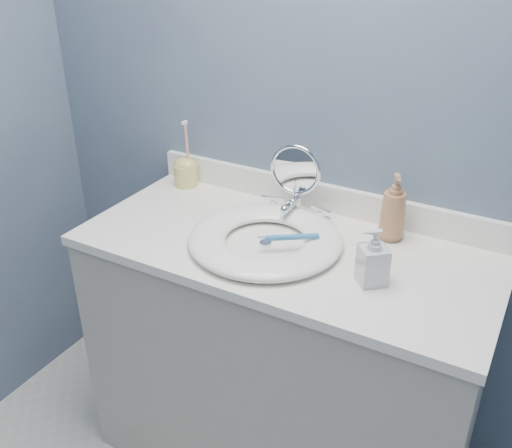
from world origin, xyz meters
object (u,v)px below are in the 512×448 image
Objects in this scene: soap_bottle_clear at (373,257)px; toothbrush_holder at (186,171)px; soap_bottle_amber at (394,207)px; makeup_mirror at (295,178)px.

toothbrush_holder reaches higher than soap_bottle_clear.
toothbrush_holder is (-0.75, 0.02, -0.05)m from soap_bottle_amber.
soap_bottle_amber reaches higher than soap_bottle_clear.
toothbrush_holder is at bearing -149.87° from soap_bottle_clear.
soap_bottle_amber is at bearing -1.75° from makeup_mirror.
makeup_mirror is 1.02× the size of toothbrush_holder.
soap_bottle_clear is at bearing -19.33° from toothbrush_holder.
soap_bottle_amber is at bearing 145.68° from soap_bottle_clear.
makeup_mirror reaches higher than soap_bottle_clear.
makeup_mirror is 0.42m from soap_bottle_clear.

